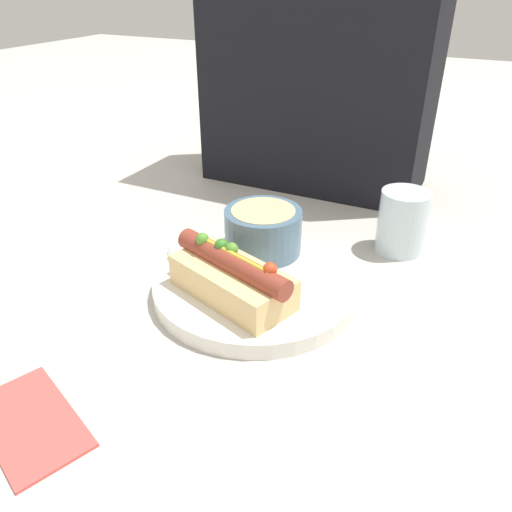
# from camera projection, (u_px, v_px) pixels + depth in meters

# --- Properties ---
(ground_plane) EXTENTS (4.00, 4.00, 0.00)m
(ground_plane) POSITION_uv_depth(u_px,v_px,m) (256.00, 292.00, 0.61)
(ground_plane) COLOR #BCB7AD
(dinner_plate) EXTENTS (0.25, 0.25, 0.02)m
(dinner_plate) POSITION_uv_depth(u_px,v_px,m) (256.00, 285.00, 0.60)
(dinner_plate) COLOR white
(dinner_plate) RESTS_ON ground_plane
(hot_dog) EXTENTS (0.16, 0.11, 0.06)m
(hot_dog) POSITION_uv_depth(u_px,v_px,m) (232.00, 277.00, 0.55)
(hot_dog) COLOR #E5C17F
(hot_dog) RESTS_ON dinner_plate
(soup_bowl) EXTENTS (0.10, 0.10, 0.06)m
(soup_bowl) POSITION_uv_depth(u_px,v_px,m) (263.00, 229.00, 0.64)
(soup_bowl) COLOR slate
(soup_bowl) RESTS_ON dinner_plate
(spoon) EXTENTS (0.14, 0.09, 0.01)m
(spoon) POSITION_uv_depth(u_px,v_px,m) (187.00, 262.00, 0.62)
(spoon) COLOR #B7B7BC
(spoon) RESTS_ON dinner_plate
(drinking_glass) EXTENTS (0.07, 0.07, 0.09)m
(drinking_glass) POSITION_uv_depth(u_px,v_px,m) (402.00, 222.00, 0.68)
(drinking_glass) COLOR silver
(drinking_glass) RESTS_ON ground_plane
(napkin) EXTENTS (0.14, 0.11, 0.01)m
(napkin) POSITION_uv_depth(u_px,v_px,m) (30.00, 421.00, 0.43)
(napkin) COLOR #E04C47
(napkin) RESTS_ON ground_plane
(seated_diner) EXTENTS (0.38, 0.17, 0.53)m
(seated_diner) POSITION_uv_depth(u_px,v_px,m) (321.00, 49.00, 0.82)
(seated_diner) COLOR black
(seated_diner) RESTS_ON ground_plane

